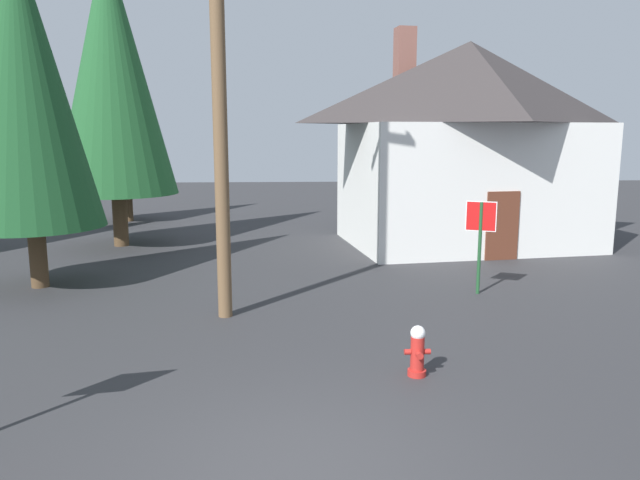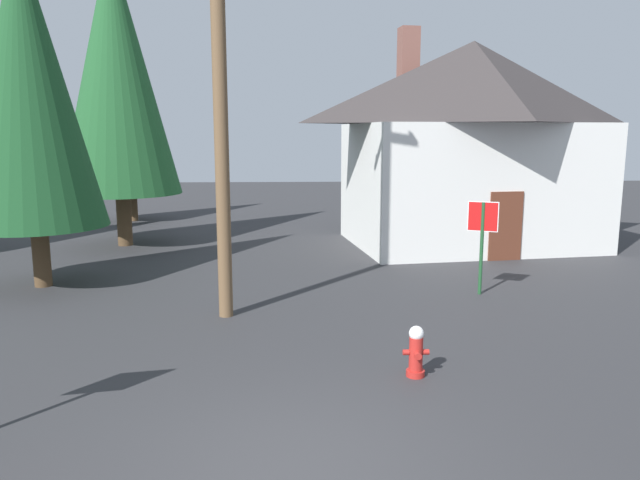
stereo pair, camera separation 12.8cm
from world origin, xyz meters
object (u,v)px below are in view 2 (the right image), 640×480
at_px(pine_tree_far_center, 129,123).
at_px(utility_pole, 219,70).
at_px(house, 470,141).
at_px(fire_hydrant, 416,352).
at_px(pine_tree_short_left, 116,70).
at_px(stop_sign_far, 482,229).
at_px(pine_tree_mid_left, 27,83).

bearing_deg(pine_tree_far_center, utility_pole, -68.95).
relative_size(utility_pole, house, 1.07).
height_order(fire_hydrant, pine_tree_far_center, pine_tree_far_center).
height_order(pine_tree_short_left, pine_tree_far_center, pine_tree_short_left).
height_order(stop_sign_far, pine_tree_short_left, pine_tree_short_left).
height_order(utility_pole, pine_tree_short_left, pine_tree_short_left).
relative_size(stop_sign_far, pine_tree_short_left, 0.22).
height_order(utility_pole, pine_tree_far_center, utility_pole).
bearing_deg(fire_hydrant, stop_sign_far, 62.38).
relative_size(stop_sign_far, pine_tree_mid_left, 0.26).
distance_m(pine_tree_mid_left, pine_tree_far_center, 11.18).
xyz_separation_m(house, pine_tree_short_left, (-11.28, 0.34, 2.20)).
height_order(utility_pole, house, utility_pole).
bearing_deg(pine_tree_short_left, pine_tree_mid_left, -95.53).
xyz_separation_m(utility_pole, pine_tree_mid_left, (-4.67, 2.66, -0.05)).
relative_size(utility_pole, pine_tree_far_center, 1.34).
bearing_deg(house, pine_tree_far_center, 153.99).
xyz_separation_m(stop_sign_far, pine_tree_short_left, (-9.78, 6.65, 4.07)).
bearing_deg(stop_sign_far, house, 76.60).
distance_m(utility_pole, stop_sign_far, 6.68).
height_order(fire_hydrant, pine_tree_mid_left, pine_tree_mid_left).
bearing_deg(house, stop_sign_far, -103.40).
distance_m(pine_tree_short_left, pine_tree_far_center, 6.05).
relative_size(house, pine_tree_mid_left, 1.07).
bearing_deg(fire_hydrant, pine_tree_far_center, 116.52).
height_order(house, pine_tree_far_center, house).
distance_m(fire_hydrant, stop_sign_far, 5.38).
bearing_deg(pine_tree_short_left, fire_hydrant, -57.03).
distance_m(house, pine_tree_mid_left, 12.92).
height_order(fire_hydrant, pine_tree_short_left, pine_tree_short_left).
relative_size(fire_hydrant, pine_tree_short_left, 0.08).
distance_m(utility_pole, pine_tree_far_center, 14.81).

